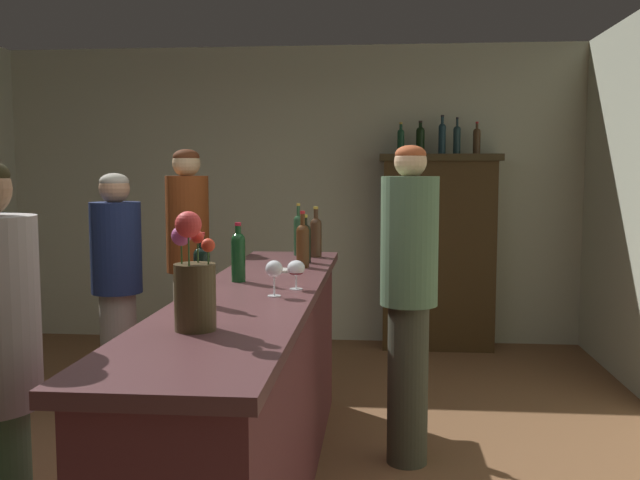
{
  "coord_description": "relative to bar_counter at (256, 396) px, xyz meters",
  "views": [
    {
      "loc": [
        0.85,
        -3.04,
        1.58
      ],
      "look_at": [
        0.57,
        0.17,
        1.26
      ],
      "focal_mm": 39.3,
      "sensor_mm": 36.0,
      "label": 1
    }
  ],
  "objects": [
    {
      "name": "display_bottle_left",
      "position": [
        0.75,
        3.06,
        1.34
      ],
      "size": [
        0.06,
        0.06,
        0.28
      ],
      "color": "#153B24",
      "rests_on": "display_cabinet"
    },
    {
      "name": "wine_bottle_riesling",
      "position": [
        0.17,
        1.27,
        0.65
      ],
      "size": [
        0.07,
        0.07,
        0.32
      ],
      "color": "#412919",
      "rests_on": "bar_counter"
    },
    {
      "name": "cheese_plate",
      "position": [
        0.02,
        0.6,
        0.52
      ],
      "size": [
        0.14,
        0.14,
        0.01
      ],
      "primitive_type": "cylinder",
      "color": "white",
      "rests_on": "bar_counter"
    },
    {
      "name": "bar_counter",
      "position": [
        0.0,
        0.0,
        0.0
      ],
      "size": [
        0.58,
        3.1,
        1.03
      ],
      "color": "#57272B",
      "rests_on": "ground"
    },
    {
      "name": "wall_back",
      "position": [
        -0.26,
        3.34,
        0.84
      ],
      "size": [
        5.43,
        0.12,
        2.72
      ],
      "primitive_type": "cube",
      "color": "#BABB9F",
      "rests_on": "ground"
    },
    {
      "name": "wine_glass_front",
      "position": [
        0.19,
        0.02,
        0.61
      ],
      "size": [
        0.08,
        0.08,
        0.14
      ],
      "color": "white",
      "rests_on": "bar_counter"
    },
    {
      "name": "wine_bottle_merlot",
      "position": [
        -0.12,
        0.22,
        0.65
      ],
      "size": [
        0.07,
        0.07,
        0.3
      ],
      "color": "#133D1A",
      "rests_on": "bar_counter"
    },
    {
      "name": "wine_bottle_pinot",
      "position": [
        -0.15,
        -0.39,
        0.65
      ],
      "size": [
        0.07,
        0.07,
        0.3
      ],
      "color": "black",
      "rests_on": "bar_counter"
    },
    {
      "name": "display_bottle_midleft",
      "position": [
        0.92,
        3.06,
        1.34
      ],
      "size": [
        0.08,
        0.08,
        0.29
      ],
      "color": "black",
      "rests_on": "display_cabinet"
    },
    {
      "name": "display_bottle_center",
      "position": [
        1.11,
        3.06,
        1.36
      ],
      "size": [
        0.06,
        0.06,
        0.34
      ],
      "color": "#172F37",
      "rests_on": "display_cabinet"
    },
    {
      "name": "patron_in_grey",
      "position": [
        -0.77,
        1.61,
        0.45
      ],
      "size": [
        0.3,
        0.3,
        1.74
      ],
      "rotation": [
        0.0,
        0.0,
        -1.04
      ],
      "color": "#BBA98F",
      "rests_on": "ground"
    },
    {
      "name": "patron_near_entrance",
      "position": [
        -1.09,
        1.09,
        0.35
      ],
      "size": [
        0.32,
        0.32,
        1.57
      ],
      "rotation": [
        0.0,
        0.0,
        -0.75
      ],
      "color": "gray",
      "rests_on": "ground"
    },
    {
      "name": "display_cabinet",
      "position": [
        1.09,
        3.06,
        0.38
      ],
      "size": [
        1.05,
        0.37,
        1.73
      ],
      "color": "#392712",
      "rests_on": "ground"
    },
    {
      "name": "bartender",
      "position": [
        0.73,
        0.53,
        0.43
      ],
      "size": [
        0.31,
        0.31,
        1.72
      ],
      "rotation": [
        0.0,
        0.0,
        3.35
      ],
      "color": "#363729",
      "rests_on": "ground"
    },
    {
      "name": "display_bottle_right",
      "position": [
        1.41,
        3.06,
        1.34
      ],
      "size": [
        0.07,
        0.07,
        0.28
      ],
      "color": "#46301C",
      "rests_on": "display_cabinet"
    },
    {
      "name": "wine_bottle_syrah",
      "position": [
        0.05,
        1.34,
        0.66
      ],
      "size": [
        0.06,
        0.06,
        0.34
      ],
      "color": "#274F2F",
      "rests_on": "bar_counter"
    },
    {
      "name": "wine_bottle_malbec",
      "position": [
        0.13,
        0.99,
        0.64
      ],
      "size": [
        0.07,
        0.07,
        0.29
      ],
      "color": "black",
      "rests_on": "bar_counter"
    },
    {
      "name": "flower_arrangement",
      "position": [
        -0.05,
        -0.85,
        0.68
      ],
      "size": [
        0.15,
        0.17,
        0.42
      ],
      "color": "#43351D",
      "rests_on": "bar_counter"
    },
    {
      "name": "display_bottle_midright",
      "position": [
        1.24,
        3.06,
        1.35
      ],
      "size": [
        0.06,
        0.06,
        0.32
      ],
      "color": "#192F31",
      "rests_on": "display_cabinet"
    },
    {
      "name": "wine_bottle_rose",
      "position": [
        0.14,
        0.77,
        0.65
      ],
      "size": [
        0.07,
        0.07,
        0.32
      ],
      "color": "#4D2C14",
      "rests_on": "bar_counter"
    },
    {
      "name": "wine_glass_mid",
      "position": [
        0.12,
        -0.17,
        0.63
      ],
      "size": [
        0.08,
        0.08,
        0.16
      ],
      "color": "white",
      "rests_on": "bar_counter"
    }
  ]
}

